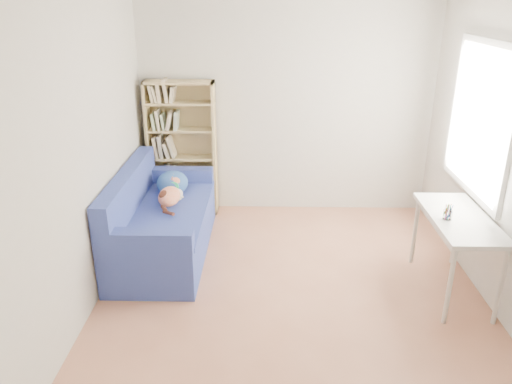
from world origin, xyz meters
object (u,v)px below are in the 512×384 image
Objects in this scene: sofa at (161,222)px; bookshelf at (183,154)px; desk at (458,225)px; pen_cup at (448,213)px.

sofa is 1.16m from bookshelf.
sofa reaches higher than desk.
desk is 0.20m from pen_cup.
sofa reaches higher than pen_cup.
desk is at bearing -13.55° from sofa.
sofa is 1.64× the size of desk.
desk is at bearing 22.73° from pen_cup.
bookshelf reaches higher than pen_cup.
sofa is 12.51× the size of pen_cup.
sofa is at bearing 166.28° from desk.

